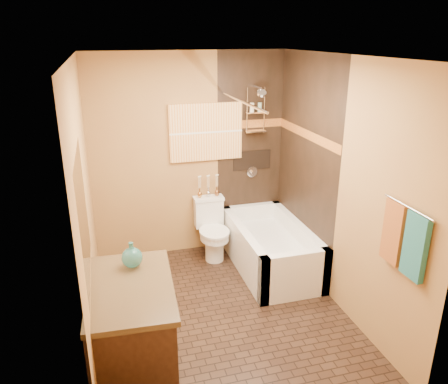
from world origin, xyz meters
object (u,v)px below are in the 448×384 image
object	(u,v)px
sunset_painting	(206,132)
toilet	(212,229)
vanity	(133,336)
bathtub	(270,251)

from	to	relation	value
sunset_painting	toilet	bearing A→B (deg)	-90.00
toilet	sunset_painting	bearing A→B (deg)	90.95
toilet	vanity	xyz separation A→B (m)	(-1.12, -1.92, 0.08)
sunset_painting	bathtub	xyz separation A→B (m)	(0.60, -0.73, -1.33)
bathtub	toilet	bearing A→B (deg)	141.76
bathtub	toilet	size ratio (longest dim) A/B	2.02
sunset_painting	vanity	world-z (taller)	sunset_painting
bathtub	vanity	bearing A→B (deg)	-139.95
toilet	vanity	distance (m)	2.23
sunset_painting	vanity	xyz separation A→B (m)	(-1.12, -2.17, -1.09)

